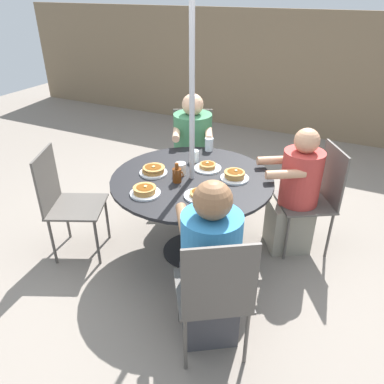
{
  "coord_description": "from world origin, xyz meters",
  "views": [
    {
      "loc": [
        1.18,
        -2.39,
        2.09
      ],
      "look_at": [
        0.0,
        0.0,
        0.6
      ],
      "focal_mm": 35.0,
      "sensor_mm": 36.0,
      "label": 1
    }
  ],
  "objects_px": {
    "diner_west": "(210,270)",
    "coffee_cup": "(181,169)",
    "patio_chair_west": "(215,291)",
    "patio_table": "(192,190)",
    "pancake_plate_b": "(200,195)",
    "drinking_glass_a": "(194,156)",
    "pancake_plate_d": "(145,191)",
    "pancake_plate_e": "(208,167)",
    "patio_chair_east": "(193,150)",
    "pancake_plate_c": "(235,176)",
    "syrup_bottle": "(177,175)",
    "drinking_glass_b": "(209,144)",
    "patio_chair_north": "(316,193)",
    "diner_east": "(193,157)",
    "diner_north": "(295,196)",
    "patio_chair_south": "(65,198)",
    "pancake_plate_a": "(153,171)"
  },
  "relations": [
    {
      "from": "diner_west",
      "to": "coffee_cup",
      "type": "bearing_deg",
      "value": 95.02
    },
    {
      "from": "coffee_cup",
      "to": "patio_chair_west",
      "type": "bearing_deg",
      "value": -52.36
    },
    {
      "from": "patio_table",
      "to": "pancake_plate_b",
      "type": "bearing_deg",
      "value": -53.72
    },
    {
      "from": "patio_chair_west",
      "to": "drinking_glass_a",
      "type": "bearing_deg",
      "value": 87.45
    },
    {
      "from": "pancake_plate_d",
      "to": "pancake_plate_e",
      "type": "distance_m",
      "value": 0.64
    },
    {
      "from": "pancake_plate_b",
      "to": "coffee_cup",
      "type": "distance_m",
      "value": 0.4
    },
    {
      "from": "pancake_plate_e",
      "to": "patio_chair_east",
      "type": "bearing_deg",
      "value": 123.89
    },
    {
      "from": "patio_chair_east",
      "to": "pancake_plate_c",
      "type": "relative_size",
      "value": 4.17
    },
    {
      "from": "patio_chair_west",
      "to": "pancake_plate_b",
      "type": "distance_m",
      "value": 0.78
    },
    {
      "from": "syrup_bottle",
      "to": "drinking_glass_b",
      "type": "height_order",
      "value": "syrup_bottle"
    },
    {
      "from": "patio_chair_west",
      "to": "patio_chair_north",
      "type": "bearing_deg",
      "value": 44.25
    },
    {
      "from": "patio_chair_north",
      "to": "drinking_glass_b",
      "type": "bearing_deg",
      "value": 57.31
    },
    {
      "from": "diner_west",
      "to": "pancake_plate_b",
      "type": "height_order",
      "value": "diner_west"
    },
    {
      "from": "drinking_glass_b",
      "to": "diner_west",
      "type": "bearing_deg",
      "value": -65.7
    },
    {
      "from": "patio_table",
      "to": "diner_east",
      "type": "height_order",
      "value": "diner_east"
    },
    {
      "from": "patio_table",
      "to": "patio_chair_west",
      "type": "xyz_separation_m",
      "value": [
        0.58,
        -0.89,
        -0.09
      ]
    },
    {
      "from": "patio_chair_north",
      "to": "patio_chair_east",
      "type": "xyz_separation_m",
      "value": [
        -1.36,
        0.39,
        0.0
      ]
    },
    {
      "from": "diner_north",
      "to": "drinking_glass_a",
      "type": "bearing_deg",
      "value": 69.31
    },
    {
      "from": "patio_chair_south",
      "to": "syrup_bottle",
      "type": "bearing_deg",
      "value": 85.62
    },
    {
      "from": "diner_west",
      "to": "drinking_glass_a",
      "type": "bearing_deg",
      "value": 87.07
    },
    {
      "from": "pancake_plate_c",
      "to": "drinking_glass_b",
      "type": "xyz_separation_m",
      "value": [
        -0.42,
        0.45,
        0.03
      ]
    },
    {
      "from": "pancake_plate_c",
      "to": "pancake_plate_e",
      "type": "distance_m",
      "value": 0.28
    },
    {
      "from": "pancake_plate_a",
      "to": "coffee_cup",
      "type": "bearing_deg",
      "value": 23.53
    },
    {
      "from": "patio_chair_east",
      "to": "patio_chair_south",
      "type": "relative_size",
      "value": 1.0
    },
    {
      "from": "patio_chair_south",
      "to": "pancake_plate_a",
      "type": "bearing_deg",
      "value": 95.04
    },
    {
      "from": "patio_table",
      "to": "patio_chair_north",
      "type": "bearing_deg",
      "value": 31.92
    },
    {
      "from": "diner_east",
      "to": "pancake_plate_d",
      "type": "distance_m",
      "value": 1.22
    },
    {
      "from": "diner_east",
      "to": "pancake_plate_b",
      "type": "distance_m",
      "value": 1.21
    },
    {
      "from": "diner_north",
      "to": "pancake_plate_b",
      "type": "height_order",
      "value": "diner_north"
    },
    {
      "from": "diner_east",
      "to": "syrup_bottle",
      "type": "xyz_separation_m",
      "value": [
        0.31,
        -0.91,
        0.27
      ]
    },
    {
      "from": "patio_chair_west",
      "to": "patio_chair_south",
      "type": "bearing_deg",
      "value": 130.76
    },
    {
      "from": "patio_chair_west",
      "to": "pancake_plate_e",
      "type": "bearing_deg",
      "value": 82.96
    },
    {
      "from": "diner_west",
      "to": "pancake_plate_c",
      "type": "distance_m",
      "value": 0.91
    },
    {
      "from": "pancake_plate_d",
      "to": "syrup_bottle",
      "type": "bearing_deg",
      "value": 67.02
    },
    {
      "from": "pancake_plate_d",
      "to": "pancake_plate_e",
      "type": "relative_size",
      "value": 1.0
    },
    {
      "from": "patio_chair_north",
      "to": "drinking_glass_a",
      "type": "xyz_separation_m",
      "value": [
        -1.02,
        -0.27,
        0.25
      ]
    },
    {
      "from": "patio_chair_north",
      "to": "diner_west",
      "type": "height_order",
      "value": "diner_west"
    },
    {
      "from": "diner_east",
      "to": "patio_chair_south",
      "type": "height_order",
      "value": "diner_east"
    },
    {
      "from": "pancake_plate_a",
      "to": "pancake_plate_c",
      "type": "xyz_separation_m",
      "value": [
        0.63,
        0.2,
        0.0
      ]
    },
    {
      "from": "patio_chair_south",
      "to": "pancake_plate_c",
      "type": "distance_m",
      "value": 1.42
    },
    {
      "from": "syrup_bottle",
      "to": "diner_east",
      "type": "bearing_deg",
      "value": 108.89
    },
    {
      "from": "pancake_plate_c",
      "to": "drinking_glass_a",
      "type": "height_order",
      "value": "drinking_glass_a"
    },
    {
      "from": "diner_east",
      "to": "diner_west",
      "type": "bearing_deg",
      "value": 93.81
    },
    {
      "from": "patio_chair_west",
      "to": "pancake_plate_d",
      "type": "relative_size",
      "value": 4.17
    },
    {
      "from": "diner_west",
      "to": "syrup_bottle",
      "type": "xyz_separation_m",
      "value": [
        -0.56,
        0.62,
        0.27
      ]
    },
    {
      "from": "coffee_cup",
      "to": "drinking_glass_b",
      "type": "height_order",
      "value": "drinking_glass_b"
    },
    {
      "from": "diner_east",
      "to": "pancake_plate_b",
      "type": "height_order",
      "value": "diner_east"
    },
    {
      "from": "patio_chair_north",
      "to": "drinking_glass_a",
      "type": "distance_m",
      "value": 1.08
    },
    {
      "from": "patio_chair_west",
      "to": "drinking_glass_a",
      "type": "xyz_separation_m",
      "value": [
        -0.7,
        1.18,
        0.25
      ]
    },
    {
      "from": "patio_chair_west",
      "to": "drinking_glass_b",
      "type": "xyz_separation_m",
      "value": [
        -0.69,
        1.46,
        0.26
      ]
    }
  ]
}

